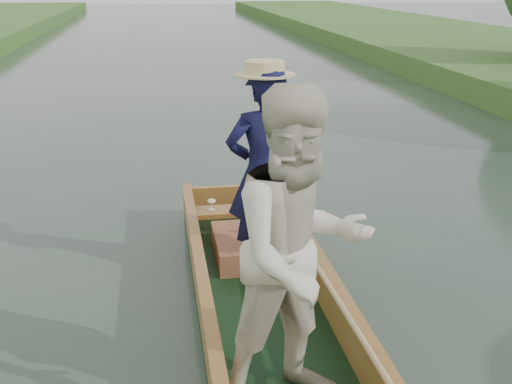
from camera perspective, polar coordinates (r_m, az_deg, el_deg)
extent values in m
plane|color=#283D30|center=(5.33, 1.02, -11.80)|extent=(120.00, 120.00, 0.00)
cube|color=black|center=(5.31, 1.02, -11.43)|extent=(1.10, 5.00, 0.08)
cube|color=olive|center=(5.16, -4.64, -9.92)|extent=(0.08, 5.00, 0.32)
cube|color=olive|center=(5.31, 6.53, -9.07)|extent=(0.08, 5.00, 0.32)
cube|color=olive|center=(7.45, -2.21, -0.62)|extent=(1.10, 0.08, 0.32)
cube|color=olive|center=(5.08, -4.70, -8.13)|extent=(0.10, 5.00, 0.04)
cube|color=olive|center=(5.23, 6.60, -7.33)|extent=(0.10, 5.00, 0.04)
cube|color=olive|center=(6.90, -1.67, -1.67)|extent=(0.94, 0.30, 0.05)
imported|color=#101033|center=(5.69, 0.74, 1.62)|extent=(0.74, 0.53, 1.91)
cylinder|color=beige|center=(5.49, 0.78, 10.76)|extent=(0.52, 0.52, 0.12)
imported|color=beige|center=(3.90, 3.94, -5.52)|extent=(1.19, 1.05, 2.06)
cube|color=#A43535|center=(6.31, 0.21, -4.79)|extent=(0.85, 0.90, 0.22)
sphere|color=tan|center=(6.18, 2.64, -3.24)|extent=(0.18, 0.18, 0.18)
sphere|color=tan|center=(6.12, 2.68, -2.12)|extent=(0.13, 0.13, 0.13)
sphere|color=tan|center=(6.09, 2.24, -1.64)|extent=(0.05, 0.05, 0.05)
sphere|color=tan|center=(6.11, 3.14, -1.59)|extent=(0.05, 0.05, 0.05)
sphere|color=tan|center=(6.08, 2.78, -2.41)|extent=(0.05, 0.05, 0.05)
sphere|color=tan|center=(6.14, 1.95, -3.12)|extent=(0.06, 0.06, 0.06)
sphere|color=tan|center=(6.17, 3.41, -3.03)|extent=(0.06, 0.06, 0.06)
sphere|color=tan|center=(6.17, 2.28, -4.01)|extent=(0.07, 0.07, 0.07)
sphere|color=tan|center=(6.19, 3.09, -3.96)|extent=(0.07, 0.07, 0.07)
cylinder|color=silver|center=(6.87, -3.96, -1.56)|extent=(0.07, 0.07, 0.01)
cylinder|color=silver|center=(6.85, -3.97, -1.25)|extent=(0.01, 0.01, 0.08)
ellipsoid|color=silver|center=(6.83, -3.98, -0.81)|extent=(0.09, 0.09, 0.05)
cylinder|color=tan|center=(4.96, 6.55, -8.35)|extent=(0.04, 4.34, 0.20)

